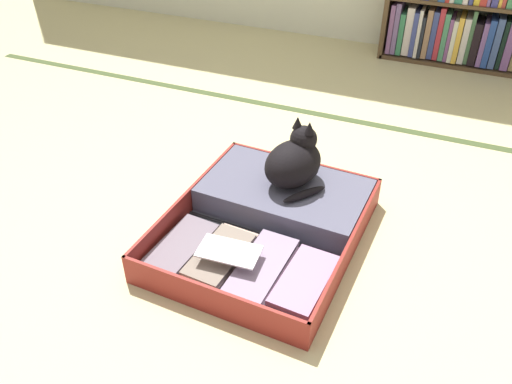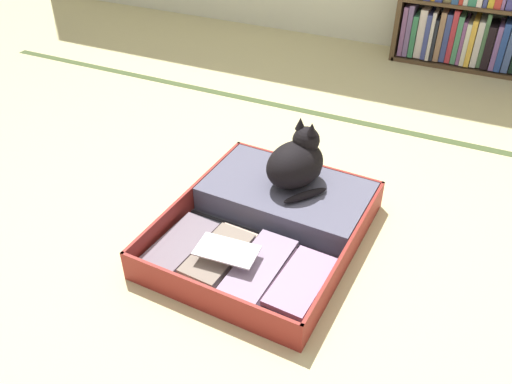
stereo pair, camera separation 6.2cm
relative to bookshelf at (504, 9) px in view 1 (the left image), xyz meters
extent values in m
plane|color=#C9BF88|center=(-0.57, -2.27, -0.37)|extent=(10.00, 10.00, 0.00)
cube|color=#3F4E29|center=(-0.57, -1.01, -0.37)|extent=(4.80, 0.05, 0.00)
cube|color=#503C26|center=(0.00, 0.00, -0.36)|extent=(1.35, 0.23, 0.02)
cube|color=#503C26|center=(0.00, 0.00, 0.02)|extent=(1.32, 0.23, 0.02)
cube|color=#7D5386|center=(-0.63, -0.01, -0.18)|extent=(0.03, 0.19, 0.31)
cube|color=slate|center=(-0.59, 0.00, -0.17)|extent=(0.03, 0.19, 0.32)
cube|color=#347C54|center=(-0.56, 0.00, -0.20)|extent=(0.03, 0.19, 0.26)
cube|color=silver|center=(-0.52, 0.01, -0.18)|extent=(0.04, 0.19, 0.30)
cube|color=#3D4890|center=(-0.48, 0.00, -0.19)|extent=(0.03, 0.19, 0.28)
cube|color=silver|center=(-0.45, -0.01, -0.18)|extent=(0.02, 0.19, 0.30)
cube|color=#20242E|center=(-0.43, 0.00, -0.21)|extent=(0.02, 0.19, 0.26)
cube|color=#957155|center=(-0.40, 0.00, -0.18)|extent=(0.03, 0.19, 0.31)
cube|color=#38478C|center=(-0.36, 0.01, -0.19)|extent=(0.03, 0.19, 0.30)
cube|color=#B32E3B|center=(-0.33, 0.00, -0.17)|extent=(0.03, 0.19, 0.32)
cube|color=#468863|center=(-0.29, 0.00, -0.19)|extent=(0.03, 0.19, 0.29)
cube|color=#7F4D86|center=(-0.27, 0.00, -0.20)|extent=(0.02, 0.19, 0.27)
cube|color=silver|center=(-0.24, -0.01, -0.20)|extent=(0.03, 0.19, 0.26)
cube|color=gold|center=(-0.21, -0.01, -0.19)|extent=(0.03, 0.19, 0.28)
cube|color=silver|center=(-0.17, 0.00, -0.19)|extent=(0.04, 0.19, 0.28)
cube|color=#4A764F|center=(-0.14, 0.01, -0.17)|extent=(0.02, 0.19, 0.33)
cube|color=black|center=(-0.11, 0.00, -0.20)|extent=(0.04, 0.19, 0.26)
cube|color=#755394|center=(-0.07, -0.01, -0.20)|extent=(0.03, 0.19, 0.27)
cube|color=#264491|center=(-0.03, -0.01, -0.19)|extent=(0.04, 0.19, 0.29)
cube|color=#3D538B|center=(0.01, 0.00, -0.18)|extent=(0.04, 0.19, 0.30)
cube|color=black|center=(0.05, 0.00, -0.19)|extent=(0.02, 0.19, 0.29)
cube|color=#734C88|center=(0.08, 0.00, -0.19)|extent=(0.04, 0.19, 0.29)
cube|color=maroon|center=(-0.72, -2.27, -0.36)|extent=(0.70, 0.45, 0.01)
cube|color=maroon|center=(-0.73, -2.47, -0.31)|extent=(0.68, 0.05, 0.12)
cube|color=maroon|center=(-1.05, -2.25, -0.31)|extent=(0.03, 0.41, 0.12)
cube|color=maroon|center=(-0.38, -2.29, -0.31)|extent=(0.03, 0.41, 0.12)
cube|color=#484B56|center=(-0.72, -2.27, -0.35)|extent=(0.67, 0.42, 0.01)
cube|color=maroon|center=(-0.70, -1.86, -0.36)|extent=(0.70, 0.45, 0.01)
cube|color=maroon|center=(-0.69, -1.65, -0.31)|extent=(0.68, 0.05, 0.12)
cube|color=maroon|center=(-1.03, -1.84, -0.31)|extent=(0.03, 0.41, 0.12)
cube|color=maroon|center=(-0.36, -1.87, -0.31)|extent=(0.03, 0.41, 0.12)
cube|color=#484B56|center=(-0.70, -1.86, -0.35)|extent=(0.67, 0.42, 0.01)
cylinder|color=black|center=(-0.71, -2.06, -0.35)|extent=(0.66, 0.05, 0.02)
cube|color=navy|center=(-0.96, -2.26, -0.34)|extent=(0.16, 0.31, 0.02)
cube|color=slate|center=(-0.96, -2.26, -0.32)|extent=(0.18, 0.33, 0.02)
cube|color=#334D6F|center=(-0.79, -2.27, -0.34)|extent=(0.17, 0.36, 0.02)
cube|color=tan|center=(-0.80, -2.26, -0.32)|extent=(0.17, 0.35, 0.02)
cube|color=slate|center=(-0.80, -2.26, -0.30)|extent=(0.17, 0.30, 0.02)
cube|color=#1B2533|center=(-0.64, -2.27, -0.34)|extent=(0.15, 0.35, 0.02)
cube|color=navy|center=(-0.64, -2.28, -0.32)|extent=(0.16, 0.30, 0.01)
cube|color=gray|center=(-0.63, -2.27, -0.30)|extent=(0.16, 0.35, 0.02)
cube|color=gray|center=(-0.49, -2.28, -0.34)|extent=(0.16, 0.32, 0.02)
cube|color=slate|center=(-0.47, -2.27, -0.32)|extent=(0.16, 0.30, 0.02)
cube|color=black|center=(-0.49, -2.29, -0.30)|extent=(0.16, 0.32, 0.02)
cube|color=#9E779C|center=(-0.47, -2.28, -0.29)|extent=(0.17, 0.31, 0.02)
cube|color=white|center=(-0.75, -2.28, -0.25)|extent=(0.22, 0.14, 0.01)
cube|color=#535266|center=(-0.70, -1.86, -0.30)|extent=(0.67, 0.41, 0.11)
torus|color=white|center=(-0.67, -1.89, -0.25)|extent=(0.15, 0.15, 0.01)
cylinder|color=black|center=(-0.87, -1.66, -0.31)|extent=(0.02, 0.02, 0.11)
cylinder|color=black|center=(-0.50, -1.68, -0.31)|extent=(0.02, 0.02, 0.11)
cube|color=#388C49|center=(-0.80, -2.46, -0.32)|extent=(0.02, 0.00, 0.02)
cube|color=red|center=(-0.64, -2.47, -0.31)|extent=(0.04, 0.00, 0.02)
ellipsoid|color=black|center=(-0.68, -1.83, -0.15)|extent=(0.27, 0.31, 0.18)
ellipsoid|color=black|center=(-0.65, -1.76, -0.19)|extent=(0.16, 0.13, 0.10)
sphere|color=black|center=(-0.66, -1.78, -0.07)|extent=(0.11, 0.11, 0.11)
cone|color=black|center=(-0.63, -1.79, 0.00)|extent=(0.04, 0.04, 0.05)
cone|color=black|center=(-0.69, -1.77, 0.00)|extent=(0.04, 0.04, 0.05)
sphere|color=gold|center=(-0.62, -1.74, -0.06)|extent=(0.02, 0.02, 0.02)
sphere|color=gold|center=(-0.66, -1.73, -0.06)|extent=(0.02, 0.02, 0.02)
ellipsoid|color=black|center=(-0.60, -1.91, -0.23)|extent=(0.14, 0.17, 0.03)
camera|label=1|loc=(-0.14, -3.49, 0.99)|focal=37.22mm
camera|label=2|loc=(-0.09, -3.47, 0.99)|focal=37.22mm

